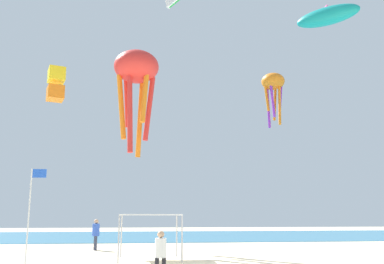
{
  "coord_description": "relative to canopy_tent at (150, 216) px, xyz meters",
  "views": [
    {
      "loc": [
        -3.57,
        -18.49,
        2.16
      ],
      "look_at": [
        0.51,
        14.44,
        8.74
      ],
      "focal_mm": 39.13,
      "sensor_mm": 36.0,
      "label": 1
    }
  ],
  "objects": [
    {
      "name": "canopy_tent",
      "position": [
        0.0,
        0.0,
        0.0
      ],
      "size": [
        2.99,
        2.87,
        2.19
      ],
      "color": "#B2B2B7",
      "rests_on": "ground"
    },
    {
      "name": "kite_octopus_red",
      "position": [
        -0.97,
        5.58,
        9.48
      ],
      "size": [
        4.22,
        4.22,
        7.09
      ],
      "rotation": [
        0.0,
        0.0,
        2.26
      ],
      "color": "red"
    },
    {
      "name": "banner_flag",
      "position": [
        -4.88,
        -3.65,
        0.31
      ],
      "size": [
        0.61,
        0.06,
        4.0
      ],
      "color": "silver",
      "rests_on": "ground"
    },
    {
      "name": "person_leftmost",
      "position": [
        -3.22,
        5.98,
        -0.97
      ],
      "size": [
        0.45,
        0.5,
        1.89
      ],
      "rotation": [
        0.0,
        0.0,
        4.92
      ],
      "color": "#33384C",
      "rests_on": "ground"
    },
    {
      "name": "person_near_tent",
      "position": [
        0.2,
        -6.64,
        -1.13
      ],
      "size": [
        0.39,
        0.39,
        1.62
      ],
      "rotation": [
        0.0,
        0.0,
        3.71
      ],
      "color": "black",
      "rests_on": "ground"
    },
    {
      "name": "kite_box_yellow",
      "position": [
        -6.6,
        7.78,
        9.11
      ],
      "size": [
        1.43,
        1.47,
        2.4
      ],
      "rotation": [
        0.0,
        0.0,
        0.34
      ],
      "color": "yellow"
    },
    {
      "name": "ocean_strip",
      "position": [
        3.02,
        23.63,
        -2.06
      ],
      "size": [
        110.0,
        22.94,
        0.03
      ],
      "primitive_type": "cube",
      "color": "teal",
      "rests_on": "ground"
    },
    {
      "name": "kite_octopus_orange",
      "position": [
        14.21,
        22.72,
        14.67
      ],
      "size": [
        2.75,
        2.75,
        6.19
      ],
      "rotation": [
        0.0,
        0.0,
        3.2
      ],
      "color": "orange"
    },
    {
      "name": "kite_inflatable_teal",
      "position": [
        16.81,
        13.66,
        18.69
      ],
      "size": [
        5.79,
        5.41,
        2.28
      ],
      "rotation": [
        0.0,
        0.0,
        5.57
      ],
      "color": "teal"
    }
  ]
}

